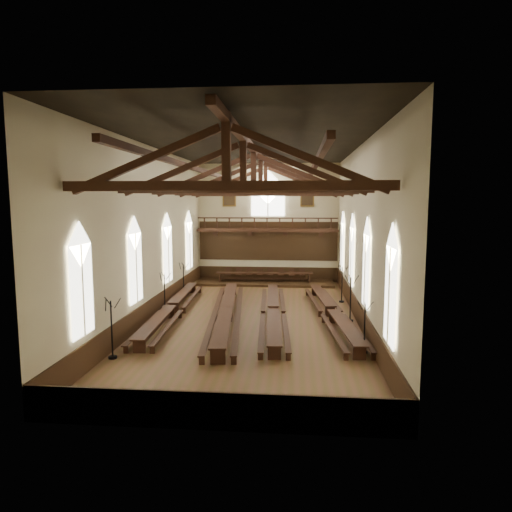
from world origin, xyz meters
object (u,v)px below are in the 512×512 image
Objects in this scene: candelabrum_right_mid at (350,307)px; refectory_row_d at (332,311)px; refectory_row_a at (172,307)px; dais at (264,283)px; refectory_row_c at (273,311)px; candelabrum_right_near at (364,337)px; candelabrum_left_mid at (165,301)px; refectory_row_b at (226,310)px; high_table at (264,274)px; candelabrum_left_far at (184,287)px; candelabrum_right_far at (342,291)px; candelabrum_left_near at (112,340)px.

refectory_row_d is at bearing 166.30° from candelabrum_right_mid.
refectory_row_a reaches higher than dais.
candelabrum_right_near reaches higher than refectory_row_c.
candelabrum_left_mid is 0.95× the size of candelabrum_right_mid.
refectory_row_c is (6.12, -0.34, -0.00)m from refectory_row_a.
refectory_row_b is 2.73m from refectory_row_c.
dais is at bearing 116.82° from candelabrum_right_mid.
high_table is 3.18× the size of candelabrum_left_far.
candelabrum_right_mid reaches higher than dais.
candelabrum_left_far reaches higher than refectory_row_c.
refectory_row_b is 5.92× the size of candelabrum_right_far.
dais is at bearing 96.56° from refectory_row_c.
refectory_row_c is 1.25× the size of dais.
candelabrum_left_far is (0.00, 12.74, -0.06)m from candelabrum_left_near.
candelabrum_left_far is (-0.55, 5.19, 0.23)m from refectory_row_a.
refectory_row_a reaches higher than refectory_row_d.
candelabrum_right_far is at bearing -2.89° from candelabrum_left_far.
candelabrum_right_mid is (11.10, -5.53, 0.05)m from candelabrum_left_far.
candelabrum_right_far is (7.12, 5.37, 0.18)m from refectory_row_b.
dais is 12.72m from candelabrum_right_mid.
refectory_row_a is 0.94× the size of refectory_row_b.
refectory_row_a is 0.77m from candelabrum_left_mid.
candelabrum_right_near reaches higher than refectory_row_b.
candelabrum_right_near is at bearing -90.00° from candelabrum_right_mid.
refectory_row_d is at bearing -67.04° from dais.
candelabrum_right_mid reaches higher than refectory_row_a.
candelabrum_right_mid is (1.04, -0.25, 0.30)m from refectory_row_d.
refectory_row_b is at bearing -56.17° from candelabrum_left_far.
candelabrum_right_near is (4.43, -5.48, 0.19)m from refectory_row_c.
refectory_row_b reaches higher than refectory_row_d.
candelabrum_left_near is 1.07× the size of candelabrum_left_mid.
refectory_row_c is 11.42m from high_table.
dais is at bearing 62.94° from candelabrum_left_mid.
refectory_row_a is at bearing 176.80° from refectory_row_c.
high_table is at bearing 116.82° from candelabrum_right_mid.
candelabrum_left_near is at bearing -171.14° from candelabrum_right_near.
high_table reaches higher than refectory_row_a.
candelabrum_left_mid is at bearing -117.06° from dais.
candelabrum_right_mid is at bearing -1.84° from refectory_row_a.
dais is 8.59m from candelabrum_right_far.
candelabrum_right_far is at bearing 20.47° from candelabrum_left_mid.
candelabrum_right_mid is at bearing -63.18° from high_table.
candelabrum_left_mid is at bearing -90.00° from candelabrum_left_far.
refectory_row_b is 7.14m from candelabrum_right_mid.
candelabrum_left_mid reaches higher than candelabrum_right_near.
candelabrum_left_near is 1.15× the size of candelabrum_right_near.
high_table is 3.37× the size of candelabrum_right_near.
refectory_row_c is at bearing -7.06° from candelabrum_left_mid.
candelabrum_left_far reaches higher than refectory_row_b.
candelabrum_left_mid is 11.85m from candelabrum_right_far.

